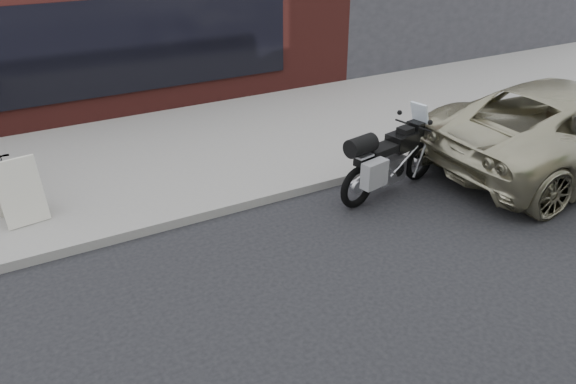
{
  "coord_description": "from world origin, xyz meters",
  "views": [
    {
      "loc": [
        -3.71,
        -3.27,
        4.42
      ],
      "look_at": [
        -0.32,
        2.78,
        0.85
      ],
      "focal_mm": 35.0,
      "sensor_mm": 36.0,
      "label": 1
    }
  ],
  "objects_px": {
    "motorcycle": "(386,161)",
    "sandwich_sign": "(19,189)",
    "minivan": "(574,126)",
    "bicycle_rear": "(0,172)"
  },
  "relations": [
    {
      "from": "minivan",
      "to": "motorcycle",
      "type": "bearing_deg",
      "value": 80.19
    },
    {
      "from": "motorcycle",
      "to": "bicycle_rear",
      "type": "relative_size",
      "value": 1.54
    },
    {
      "from": "bicycle_rear",
      "to": "sandwich_sign",
      "type": "relative_size",
      "value": 1.53
    },
    {
      "from": "motorcycle",
      "to": "minivan",
      "type": "distance_m",
      "value": 3.81
    },
    {
      "from": "motorcycle",
      "to": "sandwich_sign",
      "type": "bearing_deg",
      "value": 149.88
    },
    {
      "from": "motorcycle",
      "to": "minivan",
      "type": "relative_size",
      "value": 0.4
    },
    {
      "from": "bicycle_rear",
      "to": "sandwich_sign",
      "type": "height_order",
      "value": "sandwich_sign"
    },
    {
      "from": "minivan",
      "to": "sandwich_sign",
      "type": "bearing_deg",
      "value": 75.53
    },
    {
      "from": "minivan",
      "to": "bicycle_rear",
      "type": "xyz_separation_m",
      "value": [
        -9.35,
        3.49,
        -0.2
      ]
    },
    {
      "from": "motorcycle",
      "to": "sandwich_sign",
      "type": "xyz_separation_m",
      "value": [
        -5.42,
        1.85,
        0.01
      ]
    }
  ]
}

